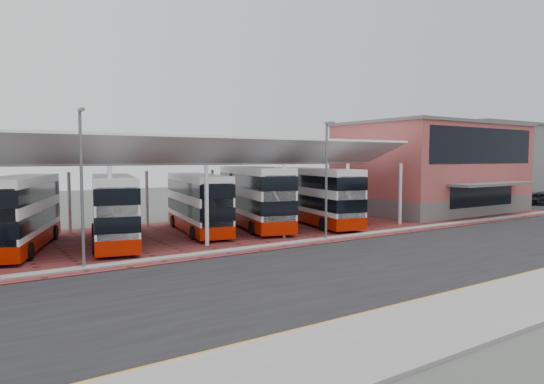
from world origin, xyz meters
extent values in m
plane|color=#41443F|center=(0.00, 0.00, 0.00)|extent=(140.00, 140.00, 0.00)
cube|color=black|center=(0.00, -1.00, 0.01)|extent=(120.00, 14.00, 0.02)
cube|color=maroon|center=(2.00, 13.00, 0.03)|extent=(72.00, 16.00, 0.06)
cube|color=gray|center=(0.00, -9.00, 0.07)|extent=(120.00, 4.00, 0.14)
cube|color=gray|center=(0.00, 6.20, 0.07)|extent=(120.00, 0.80, 0.14)
cube|color=#C08925|center=(0.00, -7.00, 0.03)|extent=(120.00, 0.12, 0.01)
cube|color=#C08925|center=(0.00, -6.70, 0.03)|extent=(120.00, 0.12, 0.01)
cylinder|color=silver|center=(-12.00, 8.50, 2.60)|extent=(0.26, 0.26, 5.20)
cylinder|color=silver|center=(-12.00, 19.50, 2.30)|extent=(0.26, 0.26, 4.60)
cylinder|color=silver|center=(-6.00, 8.50, 2.60)|extent=(0.26, 0.26, 5.20)
cylinder|color=silver|center=(-6.00, 19.50, 2.30)|extent=(0.26, 0.26, 4.60)
cylinder|color=silver|center=(0.00, 8.50, 2.60)|extent=(0.26, 0.26, 5.20)
cylinder|color=silver|center=(0.00, 19.50, 2.30)|extent=(0.26, 0.26, 4.60)
cylinder|color=silver|center=(6.00, 8.50, 2.60)|extent=(0.26, 0.26, 5.20)
cylinder|color=silver|center=(6.00, 19.50, 2.30)|extent=(0.26, 0.26, 4.60)
cylinder|color=silver|center=(12.00, 8.50, 2.60)|extent=(0.26, 0.26, 5.20)
cylinder|color=silver|center=(12.00, 19.50, 2.30)|extent=(0.26, 0.26, 4.60)
cube|color=silver|center=(-6.00, 10.70, 6.10)|extent=(37.00, 4.95, 1.95)
cube|color=silver|center=(-6.00, 16.30, 5.90)|extent=(37.00, 7.12, 1.43)
cube|color=#605C5A|center=(23.00, 14.00, 0.90)|extent=(18.00, 12.00, 1.80)
cube|color=#AA4E4B|center=(23.00, 14.00, 5.40)|extent=(18.00, 12.00, 7.20)
cube|color=black|center=(23.00, 8.10, 6.80)|extent=(16.00, 0.25, 3.40)
cube|color=black|center=(23.00, 8.10, 2.10)|extent=(10.00, 0.25, 2.20)
cube|color=#605C5A|center=(23.00, 7.00, 3.20)|extent=(11.00, 2.40, 0.25)
cube|color=#605C5A|center=(23.00, 14.00, 9.10)|extent=(18.40, 12.40, 0.30)
cube|color=slate|center=(48.00, 24.00, 5.00)|extent=(30.00, 20.00, 10.00)
cube|color=#605C5A|center=(48.00, 24.00, 10.10)|extent=(30.50, 20.50, 0.30)
cylinder|color=slate|center=(-14.00, 6.30, 4.00)|extent=(0.16, 0.16, 8.00)
cube|color=slate|center=(-14.00, 6.00, 8.00)|extent=(0.15, 0.90, 0.15)
cylinder|color=slate|center=(2.00, 6.30, 4.00)|extent=(0.16, 0.16, 8.00)
cube|color=slate|center=(2.00, 6.00, 8.00)|extent=(0.15, 0.90, 0.15)
cube|color=white|center=(-15.95, 13.65, 2.42)|extent=(6.07, 10.99, 4.23)
cube|color=#A71300|center=(-15.95, 13.65, 0.70)|extent=(6.12, 11.04, 0.88)
cube|color=black|center=(-15.95, 13.65, 1.98)|extent=(6.12, 11.04, 0.93)
cube|color=black|center=(-15.95, 13.65, 3.55)|extent=(6.12, 11.04, 0.93)
cylinder|color=black|center=(-16.00, 9.97, 0.55)|extent=(0.60, 1.02, 0.98)
cylinder|color=black|center=(-15.90, 17.32, 0.55)|extent=(0.60, 1.02, 0.98)
cylinder|color=black|center=(-13.59, 16.46, 0.55)|extent=(0.60, 1.02, 0.98)
cube|color=white|center=(-10.70, 12.57, 2.39)|extent=(4.84, 10.97, 4.18)
cube|color=#A71300|center=(-10.70, 12.57, 0.69)|extent=(4.88, 11.02, 0.88)
cube|color=black|center=(-10.70, 12.57, 1.96)|extent=(4.88, 11.02, 0.92)
cube|color=black|center=(-10.70, 12.57, 3.51)|extent=(4.88, 11.02, 0.92)
cube|color=black|center=(-11.92, 7.41, 2.30)|extent=(2.15, 0.60, 3.50)
cylinder|color=black|center=(-12.67, 9.51, 0.55)|extent=(0.49, 1.01, 0.97)
cylinder|color=black|center=(-10.31, 8.95, 0.55)|extent=(0.49, 1.01, 0.97)
cylinder|color=black|center=(-11.09, 16.18, 0.55)|extent=(0.49, 1.01, 0.97)
cylinder|color=black|center=(-8.73, 15.62, 0.55)|extent=(0.49, 1.01, 0.97)
cube|color=white|center=(-3.96, 14.15, 2.35)|extent=(4.33, 10.77, 4.11)
cube|color=#A71300|center=(-3.96, 14.15, 0.68)|extent=(4.37, 10.82, 0.86)
cube|color=black|center=(-3.96, 14.15, 1.92)|extent=(4.37, 10.82, 0.91)
cube|color=black|center=(-3.96, 14.15, 3.45)|extent=(4.37, 10.82, 0.91)
cube|color=black|center=(-4.94, 9.03, 2.26)|extent=(2.13, 0.50, 3.44)
cylinder|color=black|center=(-5.77, 11.07, 0.54)|extent=(0.44, 0.99, 0.96)
cylinder|color=black|center=(-3.42, 10.62, 0.54)|extent=(0.44, 0.99, 0.96)
cylinder|color=black|center=(-4.50, 17.68, 0.54)|extent=(0.44, 0.99, 0.96)
cylinder|color=black|center=(-2.15, 17.23, 0.54)|extent=(0.44, 0.99, 0.96)
cube|color=white|center=(0.88, 13.89, 2.63)|extent=(5.47, 12.07, 4.60)
cube|color=#A71300|center=(0.88, 13.89, 0.76)|extent=(5.52, 12.12, 0.96)
cube|color=black|center=(0.88, 13.89, 2.15)|extent=(5.52, 12.12, 1.02)
cube|color=black|center=(0.88, 13.89, 3.86)|extent=(5.52, 12.12, 1.02)
cube|color=black|center=(-0.55, 8.24, 2.52)|extent=(2.36, 0.69, 3.85)
cylinder|color=black|center=(-1.34, 10.56, 0.59)|extent=(0.55, 1.11, 1.07)
cylinder|color=black|center=(1.26, 9.91, 0.59)|extent=(0.55, 1.11, 1.07)
cylinder|color=black|center=(0.50, 17.87, 0.59)|extent=(0.55, 1.11, 1.07)
cylinder|color=black|center=(3.09, 17.22, 0.59)|extent=(0.55, 1.11, 1.07)
cube|color=white|center=(6.27, 12.55, 2.54)|extent=(4.91, 11.67, 4.45)
cube|color=#A71300|center=(6.27, 12.55, 0.73)|extent=(4.96, 11.72, 0.93)
cube|color=black|center=(6.27, 12.55, 2.08)|extent=(4.96, 11.72, 0.98)
cube|color=black|center=(6.27, 12.55, 3.73)|extent=(4.96, 11.72, 0.98)
cube|color=black|center=(5.09, 7.04, 2.44)|extent=(2.30, 0.59, 3.72)
cylinder|color=black|center=(4.25, 9.26, 0.58)|extent=(0.50, 1.07, 1.03)
cylinder|color=black|center=(6.77, 8.72, 0.58)|extent=(0.50, 1.07, 1.03)
cylinder|color=black|center=(5.77, 16.38, 0.58)|extent=(0.50, 1.07, 1.03)
cylinder|color=black|center=(8.30, 15.84, 0.58)|extent=(0.50, 1.07, 1.03)
imported|color=black|center=(38.48, 10.48, 0.84)|extent=(4.62, 4.15, 1.52)
camera|label=1|loc=(-19.61, -19.12, 5.63)|focal=32.00mm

